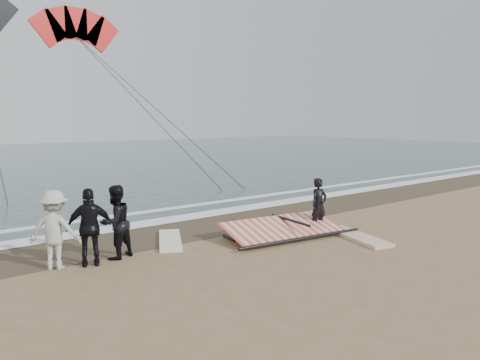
# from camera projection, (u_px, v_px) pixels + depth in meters

# --- Properties ---
(ground) EXTENTS (120.00, 120.00, 0.00)m
(ground) POSITION_uv_depth(u_px,v_px,m) (320.00, 256.00, 11.51)
(ground) COLOR #8C704C
(ground) RESTS_ON ground
(sea) EXTENTS (120.00, 54.00, 0.02)m
(sea) POSITION_uv_depth(u_px,v_px,m) (2.00, 162.00, 36.94)
(sea) COLOR #233838
(sea) RESTS_ON ground
(wet_sand) EXTENTS (120.00, 2.80, 0.01)m
(wet_sand) POSITION_uv_depth(u_px,v_px,m) (213.00, 224.00, 14.98)
(wet_sand) COLOR #4C3D2B
(wet_sand) RESTS_ON ground
(foam_near) EXTENTS (120.00, 0.90, 0.01)m
(foam_near) POSITION_uv_depth(u_px,v_px,m) (189.00, 217.00, 16.05)
(foam_near) COLOR white
(foam_near) RESTS_ON sea
(foam_far) EXTENTS (120.00, 0.45, 0.01)m
(foam_far) POSITION_uv_depth(u_px,v_px,m) (164.00, 209.00, 17.36)
(foam_far) COLOR white
(foam_far) RESTS_ON sea
(man_main) EXTENTS (0.61, 0.42, 1.61)m
(man_main) POSITION_uv_depth(u_px,v_px,m) (319.00, 205.00, 14.03)
(man_main) COLOR black
(man_main) RESTS_ON ground
(board_white) EXTENTS (1.30, 2.46, 0.09)m
(board_white) POSITION_uv_depth(u_px,v_px,m) (357.00, 237.00, 13.25)
(board_white) COLOR silver
(board_white) RESTS_ON ground
(board_cream) EXTENTS (1.56, 2.18, 0.09)m
(board_cream) POSITION_uv_depth(u_px,v_px,m) (170.00, 240.00, 12.87)
(board_cream) COLOR white
(board_cream) RESTS_ON ground
(trio_cluster) EXTENTS (2.58, 1.32, 1.81)m
(trio_cluster) POSITION_uv_depth(u_px,v_px,m) (84.00, 227.00, 10.75)
(trio_cluster) COLOR black
(trio_cluster) RESTS_ON ground
(sail_rig) EXTENTS (4.06, 2.15, 0.49)m
(sail_rig) POSITION_uv_depth(u_px,v_px,m) (278.00, 230.00, 13.44)
(sail_rig) COLOR black
(sail_rig) RESTS_ON ground
(kite_red) EXTENTS (6.21, 6.87, 16.22)m
(kite_red) POSITION_uv_depth(u_px,v_px,m) (77.00, 32.00, 29.74)
(kite_red) COLOR red
(kite_red) RESTS_ON ground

